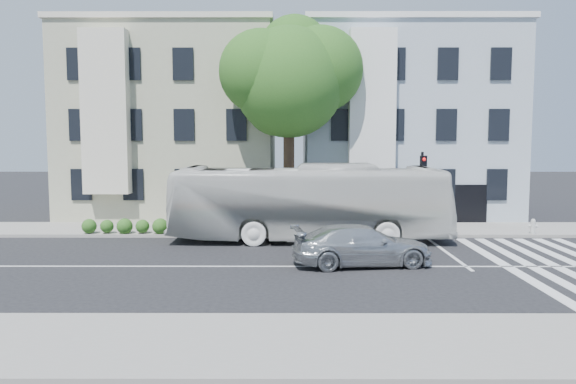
{
  "coord_description": "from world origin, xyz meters",
  "views": [
    {
      "loc": [
        0.03,
        -20.16,
        4.65
      ],
      "look_at": [
        -0.03,
        3.61,
        2.4
      ],
      "focal_mm": 35.0,
      "sensor_mm": 36.0,
      "label": 1
    }
  ],
  "objects_px": {
    "sedan": "(362,245)",
    "traffic_signal": "(422,182)",
    "fire_hydrant": "(533,226)",
    "bus": "(309,203)"
  },
  "relations": [
    {
      "from": "bus",
      "to": "fire_hydrant",
      "type": "xyz_separation_m",
      "value": [
        10.7,
        1.1,
        -1.25
      ]
    },
    {
      "from": "bus",
      "to": "traffic_signal",
      "type": "bearing_deg",
      "value": -75.36
    },
    {
      "from": "traffic_signal",
      "to": "fire_hydrant",
      "type": "xyz_separation_m",
      "value": [
        5.27,
        -0.24,
        -2.09
      ]
    },
    {
      "from": "sedan",
      "to": "traffic_signal",
      "type": "distance_m",
      "value": 7.53
    },
    {
      "from": "sedan",
      "to": "traffic_signal",
      "type": "height_order",
      "value": "traffic_signal"
    },
    {
      "from": "traffic_signal",
      "to": "fire_hydrant",
      "type": "distance_m",
      "value": 5.67
    },
    {
      "from": "traffic_signal",
      "to": "fire_hydrant",
      "type": "bearing_deg",
      "value": -21.96
    },
    {
      "from": "bus",
      "to": "sedan",
      "type": "bearing_deg",
      "value": -159.66
    },
    {
      "from": "bus",
      "to": "sedan",
      "type": "height_order",
      "value": "bus"
    },
    {
      "from": "traffic_signal",
      "to": "fire_hydrant",
      "type": "height_order",
      "value": "traffic_signal"
    }
  ]
}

